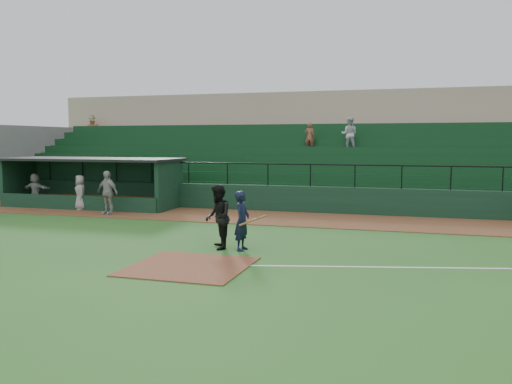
# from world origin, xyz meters

# --- Properties ---
(ground) EXTENTS (90.00, 90.00, 0.00)m
(ground) POSITION_xyz_m (0.00, 0.00, 0.00)
(ground) COLOR #25591D
(ground) RESTS_ON ground
(warning_track) EXTENTS (40.00, 4.00, 0.03)m
(warning_track) POSITION_xyz_m (0.00, 8.00, 0.01)
(warning_track) COLOR brown
(warning_track) RESTS_ON ground
(home_plate_dirt) EXTENTS (3.00, 3.00, 0.03)m
(home_plate_dirt) POSITION_xyz_m (0.00, -1.00, 0.01)
(home_plate_dirt) COLOR brown
(home_plate_dirt) RESTS_ON ground
(foul_line) EXTENTS (17.49, 4.44, 0.01)m
(foul_line) POSITION_xyz_m (8.00, 1.20, 0.01)
(foul_line) COLOR white
(foul_line) RESTS_ON ground
(stadium_structure) EXTENTS (38.00, 13.08, 6.40)m
(stadium_structure) POSITION_xyz_m (-0.00, 16.46, 2.30)
(stadium_structure) COLOR #10321E
(stadium_structure) RESTS_ON ground
(dugout) EXTENTS (8.90, 3.20, 2.42)m
(dugout) POSITION_xyz_m (-9.75, 9.56, 1.33)
(dugout) COLOR #10321E
(dugout) RESTS_ON ground
(batter_at_plate) EXTENTS (1.02, 0.70, 1.78)m
(batter_at_plate) POSITION_xyz_m (0.66, 1.40, 0.89)
(batter_at_plate) COLOR black
(batter_at_plate) RESTS_ON ground
(umpire) EXTENTS (1.07, 1.17, 1.95)m
(umpire) POSITION_xyz_m (-0.10, 1.37, 0.97)
(umpire) COLOR black
(umpire) RESTS_ON ground
(dugout_player_a) EXTENTS (1.20, 0.68, 1.93)m
(dugout_player_a) POSITION_xyz_m (-7.44, 6.89, 0.99)
(dugout_player_a) COLOR #A6A19B
(dugout_player_a) RESTS_ON warning_track
(dugout_player_b) EXTENTS (0.94, 0.93, 1.63)m
(dugout_player_b) POSITION_xyz_m (-9.47, 7.81, 0.85)
(dugout_player_b) COLOR #9E9A94
(dugout_player_b) RESTS_ON warning_track
(dugout_player_c) EXTENTS (1.52, 0.52, 1.63)m
(dugout_player_c) POSITION_xyz_m (-12.60, 8.56, 0.84)
(dugout_player_c) COLOR #ACA7A1
(dugout_player_c) RESTS_ON warning_track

